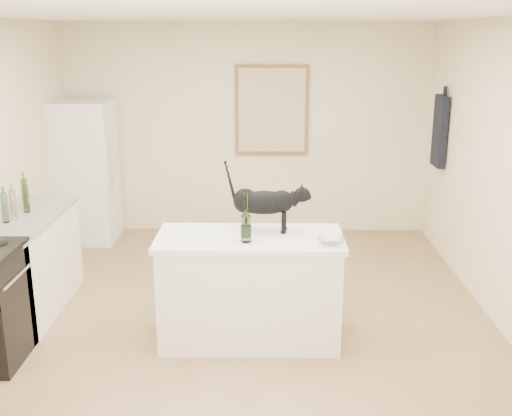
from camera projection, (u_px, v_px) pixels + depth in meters
The scene contains 17 objects.
floor at pixel (239, 326), 5.34m from camera, with size 5.50×5.50×0.00m, color #9E7E54.
ceiling at pixel (236, 14), 4.62m from camera, with size 5.50×5.50×0.00m, color white.
wall_back at pixel (248, 130), 7.62m from camera, with size 4.50×4.50×0.00m, color beige.
wall_front at pixel (206, 350), 2.34m from camera, with size 4.50×4.50×0.00m, color beige.
island_base at pixel (250, 290), 5.03m from camera, with size 1.44×0.67×0.86m, color white.
island_top at pixel (250, 238), 4.90m from camera, with size 1.50×0.70×0.04m, color white.
left_cabinets at pixel (25, 267), 5.54m from camera, with size 0.60×1.40×0.86m, color white.
left_countertop at pixel (20, 219), 5.41m from camera, with size 0.62×1.44×0.04m, color gray.
fridge at pixel (86, 172), 7.39m from camera, with size 0.68×0.68×1.70m, color white.
artwork_frame at pixel (272, 110), 7.52m from camera, with size 0.90×0.03×1.10m, color brown.
artwork_canvas at pixel (272, 110), 7.50m from camera, with size 0.82×0.00×1.02m, color beige.
hanging_garment at pixel (440, 131), 6.89m from camera, with size 0.08×0.34×0.80m, color black.
black_cat at pixel (264, 206), 4.97m from camera, with size 0.62×0.18×0.43m, color black, non-canonical shape.
wine_bottle at pixel (246, 219), 4.71m from camera, with size 0.08×0.08×0.37m, color #345F26.
glass_bowl at pixel (331, 241), 4.70m from camera, with size 0.21×0.21×0.05m, color silver.
fridge_paper at pixel (113, 138), 7.33m from camera, with size 0.01×0.15×0.20m, color beige.
counter_bottle_cluster at pixel (17, 201), 5.41m from camera, with size 0.12×0.49×0.31m.
Camera 1 is at (0.22, -4.84, 2.46)m, focal length 42.94 mm.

